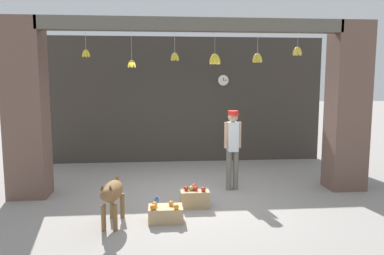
{
  "coord_description": "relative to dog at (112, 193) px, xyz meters",
  "views": [
    {
      "loc": [
        -0.64,
        -6.82,
        2.19
      ],
      "look_at": [
        0.0,
        0.46,
        1.26
      ],
      "focal_mm": 35.0,
      "sensor_mm": 36.0,
      "label": 1
    }
  ],
  "objects": [
    {
      "name": "shopkeeper",
      "position": [
        2.16,
        1.67,
        0.43
      ],
      "size": [
        0.34,
        0.27,
        1.59
      ],
      "rotation": [
        0.0,
        0.0,
        3.23
      ],
      "color": "#6B665B",
      "rests_on": "ground_plane"
    },
    {
      "name": "dog",
      "position": [
        0.0,
        0.0,
        0.0
      ],
      "size": [
        0.35,
        1.01,
        0.73
      ],
      "rotation": [
        0.0,
        0.0,
        -1.67
      ],
      "color": "brown",
      "rests_on": "ground_plane"
    },
    {
      "name": "water_bottle",
      "position": [
        0.66,
        0.62,
        -0.39
      ],
      "size": [
        0.07,
        0.07,
        0.23
      ],
      "color": "#2D60AD",
      "rests_on": "ground_plane"
    },
    {
      "name": "ground_plane",
      "position": [
        1.36,
        1.29,
        -0.5
      ],
      "size": [
        60.0,
        60.0,
        0.0
      ],
      "primitive_type": "plane",
      "color": "gray"
    },
    {
      "name": "shop_pillar_left",
      "position": [
        -1.73,
        1.59,
        1.16
      ],
      "size": [
        0.7,
        0.6,
        3.31
      ],
      "primitive_type": "cube",
      "color": "brown",
      "rests_on": "ground_plane"
    },
    {
      "name": "shop_back_wall",
      "position": [
        1.36,
        4.43,
        1.16
      ],
      "size": [
        7.48,
        0.12,
        3.31
      ],
      "primitive_type": "cube",
      "color": "#38332D",
      "rests_on": "ground_plane"
    },
    {
      "name": "fruit_crate_apples",
      "position": [
        1.32,
        0.73,
        -0.34
      ],
      "size": [
        0.49,
        0.34,
        0.37
      ],
      "color": "tan",
      "rests_on": "ground_plane"
    },
    {
      "name": "wall_clock",
      "position": [
        2.43,
        4.35,
        1.68
      ],
      "size": [
        0.3,
        0.03,
        0.3
      ],
      "color": "black"
    },
    {
      "name": "shop_pillar_right",
      "position": [
        4.45,
        1.59,
        1.16
      ],
      "size": [
        0.7,
        0.6,
        3.31
      ],
      "primitive_type": "cube",
      "color": "brown",
      "rests_on": "ground_plane"
    },
    {
      "name": "fruit_crate_oranges",
      "position": [
        0.8,
        0.09,
        -0.37
      ],
      "size": [
        0.53,
        0.35,
        0.31
      ],
      "color": "tan",
      "rests_on": "ground_plane"
    },
    {
      "name": "storefront_awning",
      "position": [
        1.39,
        1.41,
        2.65
      ],
      "size": [
        5.58,
        0.3,
        0.91
      ],
      "color": "#5B564C"
    }
  ]
}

